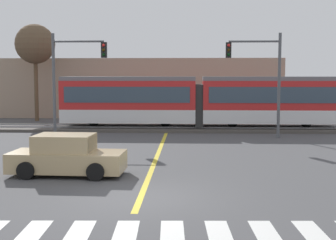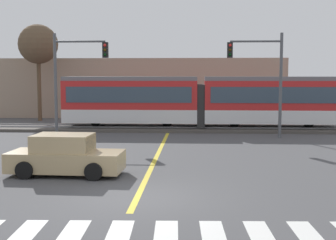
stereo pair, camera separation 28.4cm
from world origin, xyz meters
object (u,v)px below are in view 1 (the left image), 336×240
(bare_tree_far_west, at_px, (35,45))
(traffic_light_far_left, at_px, (71,70))
(sedan_crossing, at_px, (67,156))
(light_rail_tram, at_px, (199,100))
(traffic_light_far_right, at_px, (261,70))

(bare_tree_far_west, bearing_deg, traffic_light_far_left, -61.50)
(traffic_light_far_left, bearing_deg, sedan_crossing, -76.96)
(traffic_light_far_left, xyz_separation_m, bare_tree_far_west, (-5.45, 10.04, 2.13))
(light_rail_tram, xyz_separation_m, bare_tree_far_west, (-13.03, 5.65, 4.08))
(traffic_light_far_left, height_order, traffic_light_far_right, traffic_light_far_right)
(light_rail_tram, xyz_separation_m, sedan_crossing, (-5.18, -14.76, -1.35))
(traffic_light_far_right, distance_m, bare_tree_far_west, 19.21)
(light_rail_tram, height_order, bare_tree_far_west, bare_tree_far_west)
(traffic_light_far_right, bearing_deg, bare_tree_far_west, 150.51)
(light_rail_tram, bearing_deg, sedan_crossing, -109.33)
(sedan_crossing, relative_size, traffic_light_far_left, 0.69)
(light_rail_tram, height_order, traffic_light_far_right, traffic_light_far_right)
(traffic_light_far_left, bearing_deg, light_rail_tram, 30.14)
(light_rail_tram, height_order, sedan_crossing, light_rail_tram)
(traffic_light_far_left, relative_size, bare_tree_far_west, 0.79)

